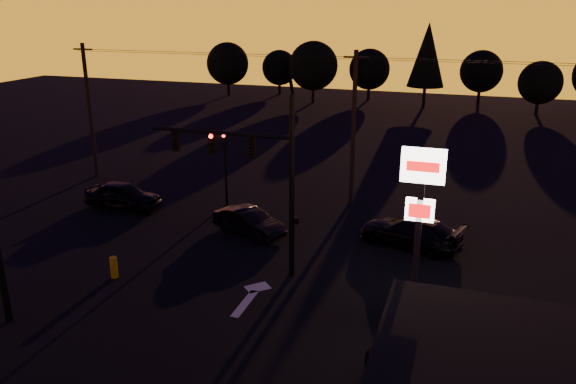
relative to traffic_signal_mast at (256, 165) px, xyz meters
name	(u,v)px	position (x,y,z in m)	size (l,w,h in m)	color
ground	(223,314)	(0.10, -3.99, -4.94)	(120.00, 120.00, 0.00)	black
lane_arrow	(251,296)	(0.60, -2.33, -4.93)	(1.20, 3.10, 0.01)	beige
traffic_signal_mast	(256,165)	(0.00, 0.00, 0.00)	(6.79, 0.52, 8.58)	black
secondary_signal	(225,158)	(-4.90, 7.49, -2.07)	(0.30, 0.31, 4.35)	black
pylon_sign	(420,201)	(7.10, -2.49, -0.02)	(1.50, 0.28, 6.80)	black
utility_pole_0	(90,111)	(-15.90, 10.01, -0.34)	(1.40, 0.26, 9.00)	black
utility_pole_1	(353,128)	(2.10, 10.01, -0.34)	(1.40, 0.26, 9.00)	black
power_wires	(356,58)	(2.10, 10.01, 3.63)	(36.00, 1.22, 0.07)	black
bollard	(114,267)	(-5.71, -2.67, -4.46)	(0.32, 0.32, 0.96)	#A9A705
tree_0	(228,64)	(-21.90, 46.01, -0.88)	(5.36, 5.36, 6.74)	black
tree_1	(279,68)	(-15.90, 49.01, -1.50)	(4.54, 4.54, 5.71)	black
tree_2	(313,66)	(-9.90, 44.01, -0.57)	(5.77, 5.78, 7.26)	black
tree_3	(369,69)	(-3.90, 48.01, -1.19)	(4.95, 4.95, 6.22)	black
tree_4	(427,55)	(3.10, 45.01, 0.99)	(4.18, 4.18, 9.50)	black
tree_5	(481,71)	(9.10, 50.01, -1.19)	(4.95, 4.95, 6.22)	black
tree_6	(540,83)	(15.10, 44.01, -1.50)	(4.54, 4.54, 5.71)	black
car_left	(123,195)	(-10.42, 5.07, -4.17)	(1.81, 4.51, 1.54)	black
car_mid	(249,222)	(-1.93, 3.74, -4.26)	(1.42, 4.08, 1.34)	black
car_right	(410,232)	(6.20, 4.82, -4.19)	(2.09, 5.13, 1.49)	black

